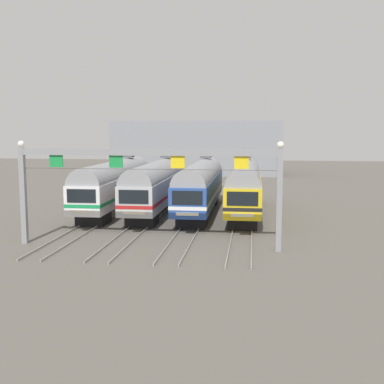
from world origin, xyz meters
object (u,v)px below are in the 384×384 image
Objects in this scene: commuter_train_white at (115,183)px; commuter_train_stainless at (157,184)px; commuter_train_blue at (200,184)px; commuter_train_yellow at (245,185)px; catenary_gantry at (147,170)px.

commuter_train_stainless is (4.06, 0.00, 0.00)m from commuter_train_white.
commuter_train_stainless is 4.06m from commuter_train_blue.
commuter_train_white is at bearing 180.00° from commuter_train_blue.
commuter_train_yellow is at bearing 0.00° from commuter_train_stainless.
commuter_train_blue is at bearing 180.00° from commuter_train_yellow.
commuter_train_stainless and commuter_train_yellow have the same top height.
catenary_gantry is at bearing -114.30° from commuter_train_yellow.
commuter_train_white is 12.19m from commuter_train_yellow.
commuter_train_white is 8.13m from commuter_train_blue.
commuter_train_stainless is 1.00× the size of commuter_train_blue.
commuter_train_white is at bearing 180.00° from commuter_train_stainless.
commuter_train_white is 1.00× the size of commuter_train_yellow.
commuter_train_yellow is (4.06, 0.00, 0.00)m from commuter_train_blue.
commuter_train_white is 1.04× the size of catenary_gantry.
commuter_train_stainless is 1.00× the size of commuter_train_yellow.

